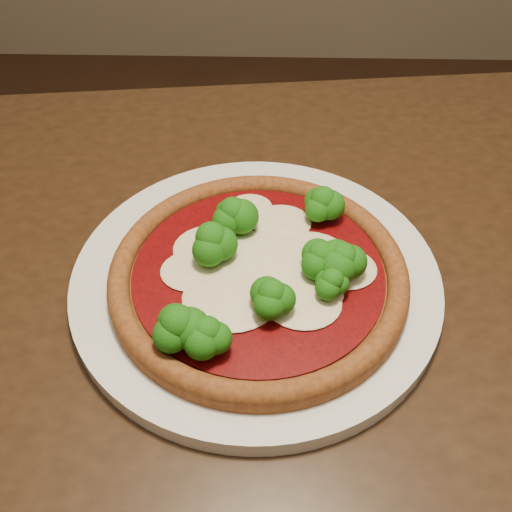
{
  "coord_description": "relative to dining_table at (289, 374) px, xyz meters",
  "views": [
    {
      "loc": [
        -0.21,
        -0.35,
        1.17
      ],
      "look_at": [
        -0.22,
        0.02,
        0.79
      ],
      "focal_mm": 40.0,
      "sensor_mm": 36.0,
      "label": 1
    }
  ],
  "objects": [
    {
      "name": "pizza",
      "position": [
        -0.03,
        0.03,
        0.13
      ],
      "size": [
        0.28,
        0.28,
        0.06
      ],
      "rotation": [
        0.0,
        0.0,
        -0.01
      ],
      "color": "brown",
      "rests_on": "plate"
    },
    {
      "name": "plate",
      "position": [
        -0.04,
        0.04,
        0.1
      ],
      "size": [
        0.35,
        0.35,
        0.02
      ],
      "primitive_type": "cylinder",
      "color": "silver",
      "rests_on": "dining_table"
    },
    {
      "name": "dining_table",
      "position": [
        0.0,
        0.0,
        0.0
      ],
      "size": [
        1.31,
        1.01,
        0.75
      ],
      "rotation": [
        0.0,
        0.0,
        0.11
      ],
      "color": "black",
      "rests_on": "floor"
    }
  ]
}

